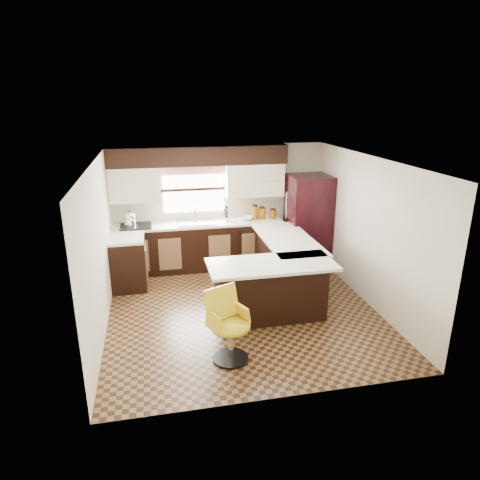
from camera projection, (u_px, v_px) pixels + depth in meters
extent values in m
plane|color=#49301A|center=(242.00, 309.00, 6.95)|extent=(4.40, 4.40, 0.00)
plane|color=silver|center=(242.00, 160.00, 6.18)|extent=(4.40, 4.40, 0.00)
plane|color=beige|center=(219.00, 205.00, 8.61)|extent=(4.40, 0.00, 4.40)
plane|color=beige|center=(285.00, 303.00, 4.52)|extent=(4.40, 0.00, 4.40)
plane|color=beige|center=(100.00, 248.00, 6.16)|extent=(0.00, 4.40, 4.40)
plane|color=beige|center=(368.00, 231.00, 6.97)|extent=(0.00, 4.40, 4.40)
cube|color=black|center=(200.00, 247.00, 8.48)|extent=(3.30, 0.60, 0.90)
cube|color=black|center=(129.00, 264.00, 7.61)|extent=(0.60, 0.70, 0.90)
cube|color=silver|center=(199.00, 224.00, 8.33)|extent=(3.30, 0.60, 0.04)
cube|color=silver|center=(126.00, 239.00, 7.46)|extent=(0.60, 0.70, 0.04)
cube|color=black|center=(199.00, 156.00, 8.04)|extent=(3.40, 0.35, 0.36)
cube|color=beige|center=(134.00, 185.00, 7.96)|extent=(0.94, 0.35, 0.64)
cube|color=beige|center=(254.00, 180.00, 8.41)|extent=(1.14, 0.35, 0.64)
cube|color=white|center=(194.00, 189.00, 8.38)|extent=(1.20, 0.02, 0.90)
cube|color=#D19B93|center=(193.00, 170.00, 8.22)|extent=(1.30, 0.06, 0.18)
cube|color=#B2B2B7|center=(197.00, 222.00, 8.29)|extent=(0.75, 0.45, 0.03)
cube|color=black|center=(252.00, 249.00, 8.41)|extent=(0.58, 0.03, 0.78)
cube|color=black|center=(136.00, 226.00, 8.07)|extent=(0.58, 0.50, 0.02)
cube|color=black|center=(284.00, 265.00, 7.56)|extent=(0.60, 1.95, 0.90)
cube|color=black|center=(270.00, 291.00, 6.55)|extent=(1.65, 0.60, 0.90)
cube|color=silver|center=(288.00, 239.00, 7.42)|extent=(0.84, 1.95, 0.04)
cube|color=silver|center=(272.00, 264.00, 6.31)|extent=(1.89, 0.84, 0.04)
cube|color=black|center=(308.00, 221.00, 8.49)|extent=(0.79, 0.76, 1.84)
cylinder|color=silver|center=(226.00, 214.00, 8.38)|extent=(0.13, 0.13, 0.28)
imported|color=white|center=(246.00, 218.00, 8.49)|extent=(0.37, 0.37, 0.07)
cylinder|color=#794408|center=(255.00, 213.00, 8.51)|extent=(0.13, 0.13, 0.27)
cylinder|color=#794408|center=(262.00, 213.00, 8.55)|extent=(0.13, 0.13, 0.22)
cylinder|color=#794408|center=(273.00, 214.00, 8.60)|extent=(0.13, 0.13, 0.17)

